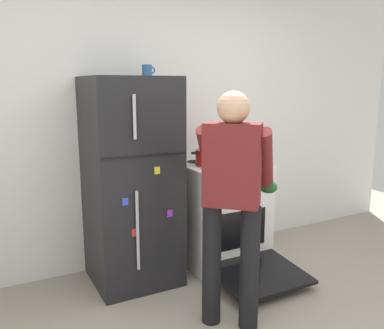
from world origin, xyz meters
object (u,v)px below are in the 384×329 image
object	(u,v)px
person_cook	(233,190)
refrigerator	(131,182)
coffee_mug	(147,71)
pepper_mill	(237,147)
red_pot	(209,157)
stove_range	(222,213)

from	to	relation	value
person_cook	refrigerator	bearing A→B (deg)	112.02
person_cook	coffee_mug	xyz separation A→B (m)	(-0.20, 0.99, 0.80)
person_cook	pepper_mill	distance (m)	1.39
coffee_mug	pepper_mill	world-z (taller)	coffee_mug
red_pot	person_cook	bearing A→B (deg)	-110.54
refrigerator	stove_range	xyz separation A→B (m)	(0.87, -0.02, -0.39)
refrigerator	stove_range	world-z (taller)	refrigerator
person_cook	coffee_mug	distance (m)	1.28
stove_range	red_pot	world-z (taller)	red_pot
person_cook	red_pot	bearing A→B (deg)	69.46
refrigerator	red_pot	world-z (taller)	refrigerator
person_cook	red_pot	xyz separation A→B (m)	(0.33, 0.89, 0.06)
red_pot	pepper_mill	bearing A→B (deg)	28.52
stove_range	person_cook	xyz separation A→B (m)	(-0.49, -0.92, 0.49)
coffee_mug	pepper_mill	size ratio (longest dim) A/B	0.59
person_cook	pepper_mill	world-z (taller)	person_cook
coffee_mug	pepper_mill	xyz separation A→B (m)	(0.99, 0.15, -0.71)
red_pot	pepper_mill	size ratio (longest dim) A/B	1.78
pepper_mill	person_cook	bearing A→B (deg)	-124.88
red_pot	pepper_mill	xyz separation A→B (m)	(0.46, 0.25, 0.03)
refrigerator	coffee_mug	world-z (taller)	coffee_mug
pepper_mill	refrigerator	bearing A→B (deg)	-170.29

